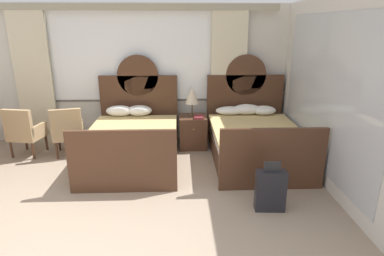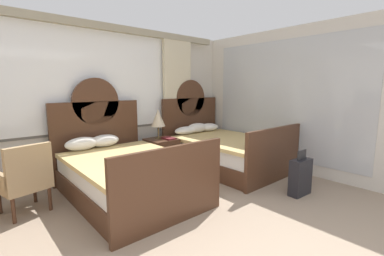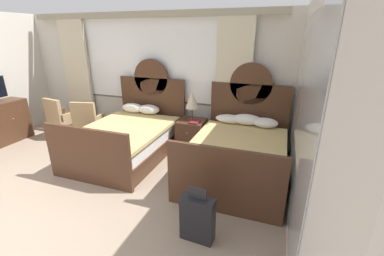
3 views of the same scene
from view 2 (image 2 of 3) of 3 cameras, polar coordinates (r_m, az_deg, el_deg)
name	(u,v)px [view 2 (image 2 of 3)]	position (r m, az deg, el deg)	size (l,w,h in m)	color
wall_back_window	(86,97)	(4.89, -22.01, 6.30)	(6.14, 0.22, 2.70)	beige
wall_right_mirror	(298,101)	(5.29, 21.99, 5.51)	(0.08, 4.47, 2.70)	beige
bed_near_window	(126,172)	(4.05, -14.14, -9.26)	(1.53, 2.21, 1.76)	#472B1C
bed_near_mirror	(223,149)	(5.33, 6.81, -4.63)	(1.53, 2.21, 1.76)	#472B1C
nightstand_between_beds	(162,155)	(5.12, -6.62, -5.79)	(0.52, 0.55, 0.62)	#472B1C
table_lamp_on_nightstand	(158,118)	(5.04, -7.36, 2.16)	(0.27, 0.27, 0.57)	brown
book_on_nightstand	(169,138)	(5.02, -5.07, -2.23)	(0.18, 0.26, 0.03)	maroon
armchair_by_window_left	(25,177)	(3.95, -32.42, -9.00)	(0.63, 0.63, 0.91)	tan
suitcase_on_floor	(300,177)	(4.30, 22.43, -9.74)	(0.39, 0.19, 0.68)	black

